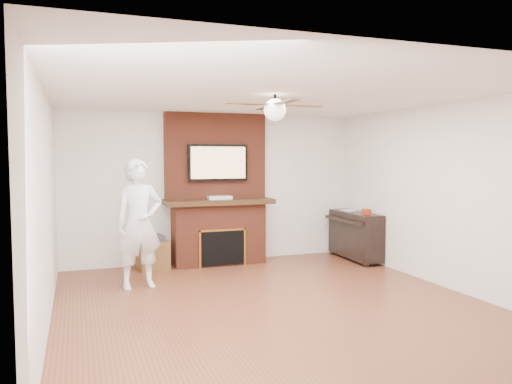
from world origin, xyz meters
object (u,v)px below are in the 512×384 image
object	(u,v)px
person	(139,224)
side_table	(152,253)
fireplace	(217,204)
piano	(355,234)

from	to	relation	value
person	side_table	size ratio (longest dim) A/B	3.27
fireplace	side_table	bearing A→B (deg)	-176.51
person	side_table	distance (m)	1.31
piano	person	bearing A→B (deg)	-169.65
fireplace	side_table	xyz separation A→B (m)	(-1.10, -0.07, -0.75)
piano	fireplace	bearing A→B (deg)	167.38
fireplace	person	distance (m)	1.85
fireplace	side_table	size ratio (longest dim) A/B	4.68
person	piano	size ratio (longest dim) A/B	1.38
fireplace	piano	distance (m)	2.43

